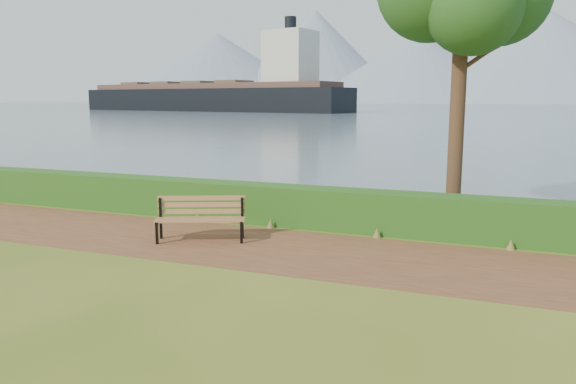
% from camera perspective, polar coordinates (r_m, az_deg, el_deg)
% --- Properties ---
extents(ground, '(140.00, 140.00, 0.00)m').
position_cam_1_polar(ground, '(11.83, -0.83, -6.24)').
color(ground, '#475D1A').
rests_on(ground, ground).
extents(path, '(40.00, 3.40, 0.01)m').
position_cam_1_polar(path, '(12.10, -0.28, -5.86)').
color(path, '#55311D').
rests_on(path, ground).
extents(hedge, '(32.00, 0.85, 1.00)m').
position_cam_1_polar(hedge, '(14.09, 3.21, -1.60)').
color(hedge, '#1E4A15').
rests_on(hedge, ground).
extents(water, '(700.00, 510.00, 0.00)m').
position_cam_1_polar(water, '(270.57, 20.97, 8.21)').
color(water, '#42566B').
rests_on(water, ground).
extents(mountains, '(585.00, 190.00, 70.00)m').
position_cam_1_polar(mountains, '(417.51, 20.26, 12.30)').
color(mountains, slate).
rests_on(mountains, ground).
extents(bench, '(2.07, 1.33, 1.01)m').
position_cam_1_polar(bench, '(12.93, -8.85, -2.35)').
color(bench, black).
rests_on(bench, ground).
extents(cargo_ship, '(77.49, 26.60, 23.25)m').
position_cam_1_polar(cargo_ship, '(142.05, -7.28, 9.54)').
color(cargo_ship, black).
rests_on(cargo_ship, ground).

